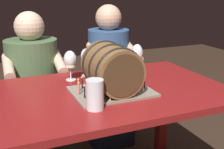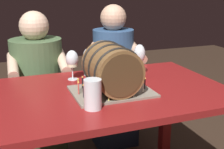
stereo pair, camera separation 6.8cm
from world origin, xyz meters
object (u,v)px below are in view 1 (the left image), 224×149
barrel_cake (112,70)px  wine_glass_amber (87,57)px  wine_glass_empty (137,54)px  person_seated_left (35,92)px  person_seated_right (109,83)px  wine_glass_white (70,61)px  wine_glass_rose (106,54)px  dining_table (109,110)px  beer_pint (95,96)px

barrel_cake → wine_glass_amber: bearing=94.0°
wine_glass_empty → person_seated_left: 0.86m
wine_glass_empty → person_seated_right: 0.65m
barrel_cake → wine_glass_white: size_ratio=2.30×
wine_glass_white → person_seated_left: bearing=108.6°
wine_glass_rose → barrel_cake: bearing=-106.8°
wine_glass_rose → person_seated_left: size_ratio=0.17×
barrel_cake → wine_glass_white: 0.33m
wine_glass_white → wine_glass_rose: size_ratio=0.93×
wine_glass_amber → person_seated_right: size_ratio=0.15×
wine_glass_white → wine_glass_empty: wine_glass_empty is taller
dining_table → person_seated_left: (-0.30, 0.72, -0.09)m
wine_glass_amber → dining_table: bearing=-85.9°
wine_glass_amber → person_seated_left: size_ratio=0.15×
dining_table → wine_glass_rose: 0.40m
barrel_cake → wine_glass_empty: barrel_cake is taller
wine_glass_rose → wine_glass_empty: bearing=-33.6°
wine_glass_rose → beer_pint: (-0.26, -0.51, -0.07)m
dining_table → wine_glass_empty: (0.27, 0.18, 0.26)m
person_seated_left → barrel_cake: bearing=-68.5°
person_seated_left → person_seated_right: size_ratio=0.97×
wine_glass_white → person_seated_left: (-0.16, 0.47, -0.33)m
wine_glass_amber → person_seated_left: person_seated_left is taller
dining_table → beer_pint: beer_pint is taller
wine_glass_empty → wine_glass_amber: size_ratio=1.15×
wine_glass_empty → wine_glass_amber: bearing=157.4°
dining_table → barrel_cake: (0.00, -0.04, 0.24)m
wine_glass_empty → wine_glass_rose: size_ratio=1.03×
person_seated_left → wine_glass_rose: bearing=-46.6°
wine_glass_white → person_seated_right: person_seated_right is taller
wine_glass_empty → wine_glass_rose: (-0.17, 0.11, -0.01)m
barrel_cake → person_seated_right: 0.89m
wine_glass_empty → barrel_cake: bearing=-139.5°
dining_table → wine_glass_empty: size_ratio=6.50×
wine_glass_empty → beer_pint: 0.59m
person_seated_left → wine_glass_amber: bearing=-56.2°
wine_glass_amber → beer_pint: wine_glass_amber is taller
barrel_cake → wine_glass_rose: barrel_cake is taller
wine_glass_white → beer_pint: 0.47m
dining_table → wine_glass_white: bearing=119.5°
wine_glass_white → beer_pint: wine_glass_white is taller
person_seated_left → person_seated_right: 0.60m
person_seated_left → person_seated_right: (0.60, -0.00, -0.01)m
wine_glass_rose → wine_glass_amber: size_ratio=1.12×
dining_table → wine_glass_amber: 0.39m
wine_glass_empty → person_seated_right: size_ratio=0.17×
dining_table → person_seated_right: 0.79m
beer_pint → person_seated_left: bearing=98.7°
dining_table → wine_glass_amber: size_ratio=7.46×
wine_glass_empty → person_seated_left: bearing=136.6°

